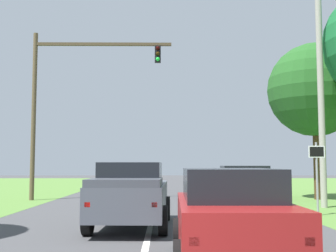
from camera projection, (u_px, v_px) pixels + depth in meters
The scene contains 8 objects.
ground_plane at pixel (151, 221), 14.79m from camera, with size 120.00×120.00×0.00m, color #424244.
red_suv_near at pixel (230, 214), 8.31m from camera, with size 2.22×4.49×1.80m.
pickup_truck_lead at pixel (131, 194), 13.24m from camera, with size 2.37×5.24×1.94m.
traffic_light at pixel (67, 90), 23.72m from camera, with size 7.47×0.40×8.96m.
keep_moving_sign at pixel (317, 169), 16.37m from camera, with size 0.60×0.09×2.70m.
oak_tree_right at pixel (315, 90), 24.25m from camera, with size 5.11×5.11×8.51m.
crossing_suv_far at pixel (242, 181), 25.51m from camera, with size 4.39×2.15×1.79m.
utility_pole_right at pixel (321, 101), 19.61m from camera, with size 0.28×0.28×9.38m, color #9E998E.
Camera 1 is at (0.41, -4.00, 1.88)m, focal length 47.38 mm.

